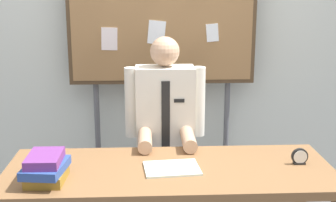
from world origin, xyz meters
TOP-DOWN VIEW (x-y plane):
  - back_wall at (0.00, 1.28)m, footprint 6.40×0.08m
  - desk at (0.00, 0.00)m, footprint 1.88×0.72m
  - person at (0.00, 0.60)m, footprint 0.55×0.56m
  - bulletin_board at (-0.00, 1.08)m, footprint 1.44×0.09m
  - book_stack at (-0.67, -0.16)m, footprint 0.23×0.30m
  - open_notebook at (0.01, -0.02)m, footprint 0.33×0.26m
  - desk_clock at (0.76, 0.02)m, footprint 0.10×0.04m

SIDE VIEW (x-z plane):
  - desk at x=0.00m, z-range 0.28..1.00m
  - person at x=0.00m, z-range -0.05..1.36m
  - open_notebook at x=0.01m, z-range 0.72..0.73m
  - desk_clock at x=0.76m, z-range 0.72..0.81m
  - book_stack at x=-0.67m, z-range 0.72..0.87m
  - back_wall at x=0.00m, z-range 0.00..2.70m
  - bulletin_board at x=0.00m, z-range 0.47..2.71m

